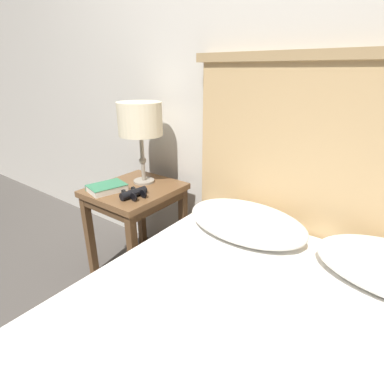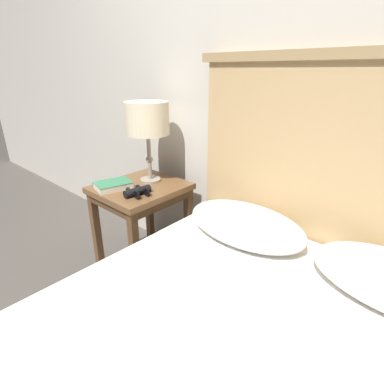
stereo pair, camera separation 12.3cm
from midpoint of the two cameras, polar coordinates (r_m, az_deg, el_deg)
The scene contains 5 objects.
wall_back at distance 1.69m, azimuth 13.28°, elevation 23.16°, with size 8.00×0.06×2.60m.
nightstand at distance 1.89m, azimuth -7.85°, elevation -1.40°, with size 0.46×0.52×0.60m.
table_lamp at distance 1.83m, azimuth -6.59°, elevation 13.42°, with size 0.26×0.26×0.49m.
book_on_nightstand at distance 1.84m, azimuth -12.97°, elevation 1.29°, with size 0.20×0.24×0.04m.
binoculars_pair at distance 1.70m, azimuth -8.32°, elevation 0.09°, with size 0.15×0.16×0.05m.
Camera 2 is at (0.88, -0.38, 1.26)m, focal length 28.00 mm.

